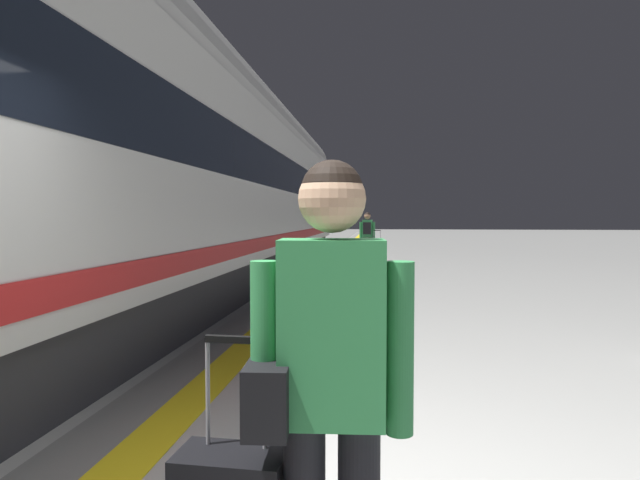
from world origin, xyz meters
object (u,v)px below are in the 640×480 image
at_px(high_speed_train, 185,164).
at_px(traveller_foreground, 327,380).
at_px(passenger_near, 367,233).
at_px(suitcase_near, 377,252).

xyz_separation_m(high_speed_train, traveller_foreground, (3.47, -8.10, -1.52)).
xyz_separation_m(traveller_foreground, passenger_near, (-0.24, 15.99, -0.01)).
distance_m(high_speed_train, traveller_foreground, 8.94).
relative_size(passenger_near, suitcase_near, 1.53).
relative_size(high_speed_train, traveller_foreground, 16.86).
bearing_deg(suitcase_near, passenger_near, 146.79).
height_order(high_speed_train, traveller_foreground, high_speed_train).
bearing_deg(passenger_near, high_speed_train, -112.24).
distance_m(traveller_foreground, passenger_near, 15.99).
distance_m(high_speed_train, passenger_near, 8.66).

